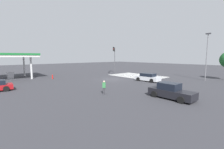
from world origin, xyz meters
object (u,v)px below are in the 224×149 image
at_px(car_1, 171,91).
at_px(fire_hydrant, 52,77).
at_px(traffic_signal_mast, 114,53).
at_px(pedestrian, 104,87).
at_px(car_0, 148,77).
at_px(street_light_pole_a, 207,53).

relative_size(car_1, fire_hydrant, 5.52).
height_order(traffic_signal_mast, fire_hydrant, traffic_signal_mast).
height_order(pedestrian, fire_hydrant, pedestrian).
xyz_separation_m(car_1, fire_hydrant, (22.32, 4.38, -0.32)).
height_order(car_1, pedestrian, car_1).
bearing_deg(car_0, fire_hydrant, 36.62).
xyz_separation_m(traffic_signal_mast, fire_hydrant, (1.62, 15.09, -4.75)).
bearing_deg(street_light_pole_a, traffic_signal_mast, 15.34).
bearing_deg(fire_hydrant, pedestrian, -179.57).
relative_size(traffic_signal_mast, fire_hydrant, 7.94).
bearing_deg(fire_hydrant, car_0, -139.78).
distance_m(car_0, fire_hydrant, 18.43).
height_order(pedestrian, street_light_pole_a, street_light_pole_a).
relative_size(pedestrian, street_light_pole_a, 0.19).
bearing_deg(car_1, car_0, 138.91).
xyz_separation_m(car_0, car_1, (-8.25, 7.52, 0.05)).
bearing_deg(fire_hydrant, car_1, -168.91).
xyz_separation_m(pedestrian, street_light_pole_a, (-4.45, -20.22, 4.18)).
bearing_deg(pedestrian, street_light_pole_a, -56.37).
bearing_deg(traffic_signal_mast, street_light_pole_a, 60.34).
distance_m(car_0, street_light_pole_a, 11.62).
bearing_deg(street_light_pole_a, car_0, 51.71).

